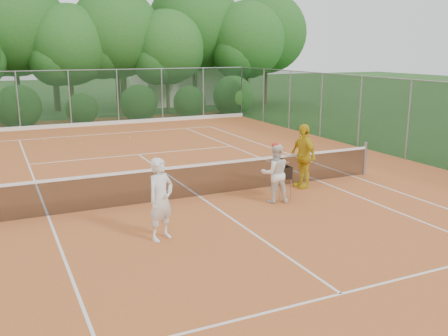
# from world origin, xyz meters

# --- Properties ---
(ground) EXTENTS (120.00, 120.00, 0.00)m
(ground) POSITION_xyz_m (0.00, 0.00, 0.00)
(ground) COLOR #204518
(ground) RESTS_ON ground
(clay_court) EXTENTS (18.00, 36.00, 0.02)m
(clay_court) POSITION_xyz_m (0.00, 0.00, 0.01)
(clay_court) COLOR #BD612B
(clay_court) RESTS_ON ground
(club_building) EXTENTS (8.00, 5.00, 3.00)m
(club_building) POSITION_xyz_m (9.00, 24.00, 1.50)
(club_building) COLOR beige
(club_building) RESTS_ON ground
(tennis_net) EXTENTS (11.97, 0.10, 1.10)m
(tennis_net) POSITION_xyz_m (0.00, 0.00, 0.53)
(tennis_net) COLOR gray
(tennis_net) RESTS_ON clay_court
(player_white) EXTENTS (0.79, 0.68, 1.84)m
(player_white) POSITION_xyz_m (-1.99, -2.65, 0.94)
(player_white) COLOR silver
(player_white) RESTS_ON clay_court
(player_center_grp) EXTENTS (0.91, 0.79, 1.65)m
(player_center_grp) POSITION_xyz_m (1.68, -1.33, 0.84)
(player_center_grp) COLOR silver
(player_center_grp) RESTS_ON clay_court
(player_yellow) EXTENTS (0.51, 1.15, 1.94)m
(player_yellow) POSITION_xyz_m (3.23, -0.38, 0.99)
(player_yellow) COLOR gold
(player_yellow) RESTS_ON clay_court
(ball_hopper) EXTENTS (0.40, 0.40, 0.92)m
(ball_hopper) POSITION_xyz_m (2.04, -1.13, 0.75)
(ball_hopper) COLOR gray
(ball_hopper) RESTS_ON clay_court
(stray_ball_a) EXTENTS (0.07, 0.07, 0.07)m
(stray_ball_a) POSITION_xyz_m (-3.05, 11.17, 0.05)
(stray_ball_a) COLOR #D7E735
(stray_ball_a) RESTS_ON clay_court
(stray_ball_b) EXTENTS (0.07, 0.07, 0.07)m
(stray_ball_b) POSITION_xyz_m (-1.70, 9.74, 0.05)
(stray_ball_b) COLOR #C7DF33
(stray_ball_b) RESTS_ON clay_court
(stray_ball_c) EXTENTS (0.07, 0.07, 0.07)m
(stray_ball_c) POSITION_xyz_m (0.66, 10.24, 0.05)
(stray_ball_c) COLOR yellow
(stray_ball_c) RESTS_ON clay_court
(court_markings) EXTENTS (11.03, 23.83, 0.01)m
(court_markings) POSITION_xyz_m (0.00, 0.00, 0.02)
(court_markings) COLOR white
(court_markings) RESTS_ON clay_court
(fence_back) EXTENTS (18.07, 0.07, 3.00)m
(fence_back) POSITION_xyz_m (0.00, 15.00, 1.52)
(fence_back) COLOR #19381E
(fence_back) RESTS_ON clay_court
(tropical_treeline) EXTENTS (32.10, 8.49, 15.03)m
(tropical_treeline) POSITION_xyz_m (1.43, 20.22, 5.11)
(tropical_treeline) COLOR brown
(tropical_treeline) RESTS_ON ground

